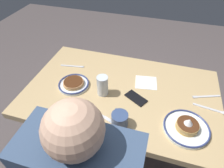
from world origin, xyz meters
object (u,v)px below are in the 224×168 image
Objects in this scene: coffee_mug at (120,119)px; paper_napkin at (146,83)px; plate_near_main at (74,84)px; cell_phone at (136,98)px; fork_far at (206,96)px; tea_spoon at (215,110)px; fork_near at (72,66)px; butter_knife at (101,115)px; drinking_glass at (103,86)px; plate_center_pancakes at (187,127)px.

paper_napkin is at bearing -103.04° from coffee_mug.
cell_phone is (-0.44, -0.00, -0.01)m from plate_near_main.
plate_near_main reaches higher than fork_far.
coffee_mug reaches higher than plate_near_main.
tea_spoon is at bearing -154.03° from coffee_mug.
fork_far is (-0.44, -0.15, -0.00)m from cell_phone.
paper_napkin is 0.40m from fork_far.
fork_near is at bearing -3.13° from fork_far.
cell_phone reaches higher than paper_napkin.
cell_phone is 0.26m from butter_knife.
coffee_mug reaches higher than fork_far.
tea_spoon is (-0.66, -0.23, 0.00)m from butter_knife.
coffee_mug is at bearing 149.81° from plate_near_main.
coffee_mug is at bearing 128.75° from drinking_glass.
fork_near is at bearing -62.18° from plate_near_main.
paper_napkin is at bearing -16.97° from tea_spoon.
fork_near is (0.11, -0.20, -0.01)m from plate_near_main.
coffee_mug is 0.27m from drinking_glass.
fork_near is 1.05m from tea_spoon.
coffee_mug is at bearing 139.25° from fork_near.
cell_phone is 0.96× the size of paper_napkin.
drinking_glass is 0.98× the size of cell_phone.
fork_far is 0.71m from butter_knife.
cell_phone is at bearing 18.28° from fork_far.
fork_near and butter_knife have the same top height.
butter_knife is at bearing 59.39° from paper_napkin.
fork_near reaches higher than paper_napkin.
fork_far is at bearing -151.11° from butter_knife.
plate_near_main is at bearing 117.82° from fork_near.
fork_near is at bearing -40.75° from coffee_mug.
coffee_mug is (-0.39, 0.23, 0.03)m from plate_near_main.
drinking_glass is 0.23m from cell_phone.
plate_center_pancakes is 0.38m from coffee_mug.
tea_spoon is (-0.45, 0.14, 0.00)m from paper_napkin.
plate_center_pancakes is at bearing -175.90° from cell_phone.
plate_center_pancakes is 1.82× the size of drinking_glass.
coffee_mug reaches higher than cell_phone.
plate_near_main is 0.93m from tea_spoon.
plate_near_main reaches higher than fork_near.
coffee_mug is 0.41m from paper_napkin.
butter_knife is at bearing 143.63° from plate_near_main.
coffee_mug is at bearing 25.97° from tea_spoon.
plate_center_pancakes is 1.71× the size of paper_napkin.
fork_far is (-0.99, 0.05, 0.00)m from fork_near.
plate_center_pancakes and coffee_mug have the same top height.
paper_napkin is at bearing -144.58° from drinking_glass.
plate_center_pancakes is at bearing 130.23° from paper_napkin.
tea_spoon reaches higher than paper_napkin.
coffee_mug is 0.14m from butter_knife.
cell_phone reaches higher than fork_near.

